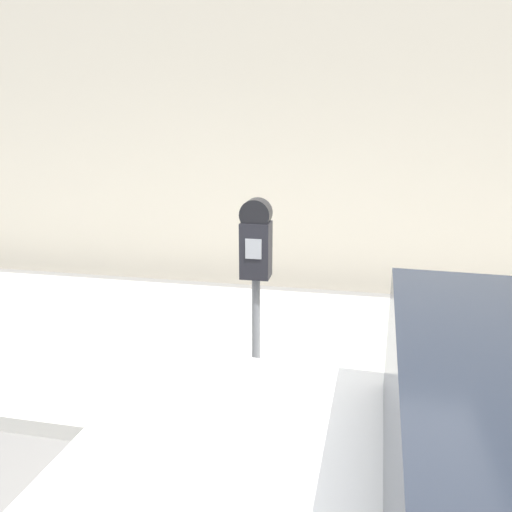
% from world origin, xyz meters
% --- Properties ---
extents(sidewalk, '(24.00, 2.80, 0.11)m').
position_xyz_m(sidewalk, '(0.00, 2.20, 0.06)').
color(sidewalk, '#ADAAA3').
rests_on(sidewalk, ground_plane).
extents(building_facade, '(24.00, 0.30, 6.34)m').
position_xyz_m(building_facade, '(0.00, 4.21, 3.17)').
color(building_facade, beige).
rests_on(building_facade, ground_plane).
extents(parking_meter, '(0.18, 0.16, 1.41)m').
position_xyz_m(parking_meter, '(-0.07, 1.19, 1.17)').
color(parking_meter, slate).
rests_on(parking_meter, sidewalk).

